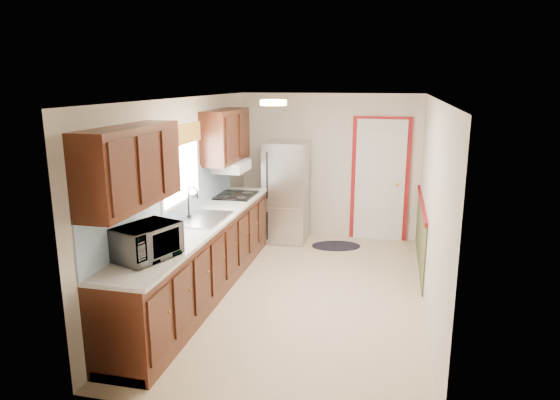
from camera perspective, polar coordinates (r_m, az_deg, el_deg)
The scene contains 8 objects.
room_shell at distance 6.01m, azimuth 2.50°, elevation -0.01°, with size 3.20×5.20×2.52m.
kitchen_run at distance 6.18m, azimuth -9.40°, elevation -3.55°, with size 0.63×4.00×2.20m.
back_wall_trim at distance 8.14m, azimuth 12.26°, elevation 1.05°, with size 1.12×2.30×2.08m.
ceiling_fixture at distance 5.71m, azimuth -0.77°, elevation 11.07°, with size 0.30×0.30×0.06m, color #FFD88C.
microwave at distance 4.92m, azimuth -14.99°, elevation -4.24°, with size 0.60×0.33×0.40m, color white.
refrigerator at distance 8.17m, azimuth 0.69°, elevation 0.93°, with size 0.70×0.70×1.64m.
rug at distance 8.12m, azimuth 6.42°, elevation -5.23°, with size 0.78×0.50×0.01m, color black.
cooktop at distance 7.38m, azimuth -5.06°, elevation 0.54°, with size 0.53×0.64×0.02m, color black.
Camera 1 is at (1.06, -5.74, 2.61)m, focal length 32.00 mm.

